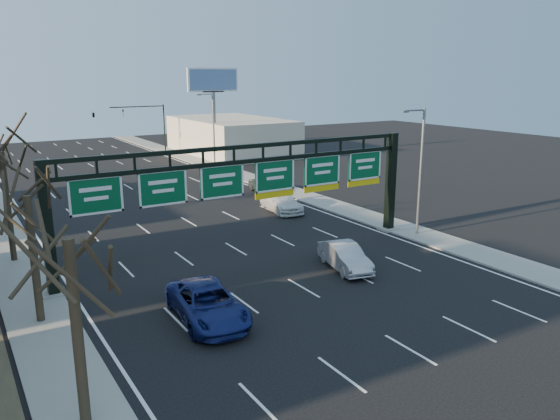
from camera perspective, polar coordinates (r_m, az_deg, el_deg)
ground at (r=28.43m, az=4.76°, el=-9.42°), size 160.00×160.00×0.00m
sidewalk_left at (r=42.47m, az=-26.76°, el=-2.83°), size 3.00×120.00×0.12m
sidewalk_right at (r=51.05m, az=2.98°, el=1.34°), size 3.00×120.00×0.12m
lane_markings at (r=45.19m, az=-10.48°, el=-0.64°), size 21.60×120.00×0.01m
sign_gantry at (r=33.58m, az=-3.00°, el=2.58°), size 24.60×1.20×7.20m
building_right_distant at (r=79.81m, az=-5.11°, el=7.71°), size 12.00×20.00×5.00m
tree_near at (r=17.51m, az=-21.58°, el=0.42°), size 3.60×3.60×8.86m
tree_gantry at (r=26.34m, az=-25.18°, el=3.56°), size 3.60×3.60×8.48m
streetlight_near at (r=39.39m, az=14.39°, el=4.54°), size 2.15×0.22×9.00m
streetlight_far at (r=67.33m, az=-7.05°, el=8.69°), size 2.15×0.22×9.00m
billboard_right at (r=72.65m, az=-6.99°, el=12.23°), size 7.00×0.50×12.00m
traffic_signal_mast at (r=79.01m, az=-16.27°, el=9.33°), size 10.16×0.54×7.00m
car_blue_suv at (r=26.19m, az=-7.59°, el=-9.67°), size 3.29×6.16×1.65m
car_silver_sedan at (r=32.66m, az=6.80°, el=-4.86°), size 2.60×4.90×1.53m
car_white_wagon at (r=46.06m, az=0.10°, el=0.90°), size 2.97×5.75×1.59m
car_grey_far at (r=53.45m, az=-1.81°, el=2.62°), size 1.78×4.07×1.36m
car_silver_distant at (r=57.36m, az=-17.98°, el=2.73°), size 1.88×4.33×1.38m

